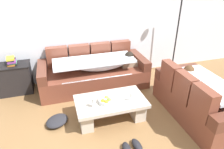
# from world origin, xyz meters

# --- Properties ---
(ground_plane) EXTENTS (14.00, 14.00, 0.00)m
(ground_plane) POSITION_xyz_m (0.00, 0.00, 0.00)
(ground_plane) COLOR brown
(back_wall) EXTENTS (9.00, 0.10, 2.70)m
(back_wall) POSITION_xyz_m (0.00, 2.15, 1.35)
(back_wall) COLOR silver
(back_wall) RESTS_ON ground_plane
(couch_along_wall) EXTENTS (2.31, 0.92, 0.88)m
(couch_along_wall) POSITION_xyz_m (0.15, 1.62, 0.33)
(couch_along_wall) COLOR brown
(couch_along_wall) RESTS_ON ground_plane
(couch_near_window) EXTENTS (0.92, 1.70, 0.88)m
(couch_near_window) POSITION_xyz_m (1.66, 0.06, 0.33)
(couch_near_window) COLOR brown
(couch_near_window) RESTS_ON ground_plane
(coffee_table) EXTENTS (1.20, 0.68, 0.38)m
(coffee_table) POSITION_xyz_m (0.15, 0.43, 0.24)
(coffee_table) COLOR #BCB2A6
(coffee_table) RESTS_ON ground_plane
(fruit_bowl) EXTENTS (0.28, 0.28, 0.10)m
(fruit_bowl) POSITION_xyz_m (0.07, 0.37, 0.42)
(fruit_bowl) COLOR silver
(fruit_bowl) RESTS_ON coffee_table
(wine_glass_near_left) EXTENTS (0.07, 0.07, 0.17)m
(wine_glass_near_left) POSITION_xyz_m (-0.16, 0.31, 0.50)
(wine_glass_near_left) COLOR silver
(wine_glass_near_left) RESTS_ON coffee_table
(wine_glass_near_right) EXTENTS (0.07, 0.07, 0.17)m
(wine_glass_near_right) POSITION_xyz_m (0.47, 0.29, 0.50)
(wine_glass_near_right) COLOR silver
(wine_glass_near_right) RESTS_ON coffee_table
(open_magazine) EXTENTS (0.31, 0.25, 0.01)m
(open_magazine) POSITION_xyz_m (0.43, 0.39, 0.39)
(open_magazine) COLOR white
(open_magazine) RESTS_ON coffee_table
(side_cabinet) EXTENTS (0.72, 0.44, 0.64)m
(side_cabinet) POSITION_xyz_m (-1.56, 1.85, 0.32)
(side_cabinet) COLOR black
(side_cabinet) RESTS_ON ground_plane
(book_stack_on_cabinet) EXTENTS (0.20, 0.25, 0.16)m
(book_stack_on_cabinet) POSITION_xyz_m (-1.52, 1.85, 0.72)
(book_stack_on_cabinet) COLOR #B76623
(book_stack_on_cabinet) RESTS_ON side_cabinet
(floor_lamp) EXTENTS (0.33, 0.31, 1.95)m
(floor_lamp) POSITION_xyz_m (2.12, 1.68, 1.12)
(floor_lamp) COLOR black
(floor_lamp) RESTS_ON ground_plane
(pair_of_shoes) EXTENTS (0.31, 0.30, 0.09)m
(pair_of_shoes) POSITION_xyz_m (0.25, -0.35, 0.04)
(pair_of_shoes) COLOR black
(pair_of_shoes) RESTS_ON ground_plane
(crumpled_garment) EXTENTS (0.51, 0.50, 0.12)m
(crumpled_garment) POSITION_xyz_m (-0.77, 0.54, 0.06)
(crumpled_garment) COLOR #232328
(crumpled_garment) RESTS_ON ground_plane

